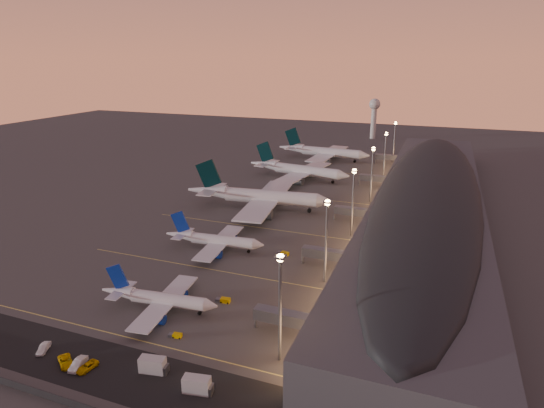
{
  "coord_description": "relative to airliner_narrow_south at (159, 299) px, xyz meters",
  "views": [
    {
      "loc": [
        64.79,
        -120.96,
        64.62
      ],
      "look_at": [
        2.0,
        45.0,
        7.0
      ],
      "focal_mm": 30.0,
      "sensor_mm": 36.0,
      "label": 1
    }
  ],
  "objects": [
    {
      "name": "airliner_wide_mid",
      "position": [
        -6.86,
        144.46,
        1.85
      ],
      "size": [
        60.17,
        55.34,
        19.27
      ],
      "rotation": [
        0.0,
        0.0,
        -0.14
      ],
      "color": "silver",
      "rests_on": "ground"
    },
    {
      "name": "airliner_narrow_south",
      "position": [
        0.0,
        0.0,
        0.0
      ],
      "size": [
        33.7,
        30.28,
        12.03
      ],
      "rotation": [
        0.0,
        0.0,
        0.11
      ],
      "color": "silver",
      "rests_on": "ground"
    },
    {
      "name": "light_masts",
      "position": [
        37.61,
        96.19,
        14.45
      ],
      "size": [
        2.2,
        217.2,
        25.9
      ],
      "color": "slate",
      "rests_on": "ground"
    },
    {
      "name": "service_van_d",
      "position": [
        -0.36,
        -26.72,
        -2.41
      ],
      "size": [
        3.12,
        5.33,
        1.39
      ],
      "primitive_type": "imported",
      "rotation": [
        0.0,
        0.0,
        -0.17
      ],
      "color": "#E6B400",
      "rests_on": "ground"
    },
    {
      "name": "lane_markings",
      "position": [
        1.61,
        71.19,
        -3.1
      ],
      "size": [
        90.0,
        180.36,
        0.0
      ],
      "color": "#D8C659",
      "rests_on": "ground"
    },
    {
      "name": "radar_tower",
      "position": [
        11.61,
        291.19,
        18.76
      ],
      "size": [
        9.0,
        9.0,
        32.5
      ],
      "color": "silver",
      "rests_on": "ground"
    },
    {
      "name": "service_van_c",
      "position": [
        -2.65,
        -26.81,
        -2.22
      ],
      "size": [
        2.95,
        5.66,
        1.78
      ],
      "primitive_type": "imported",
      "rotation": [
        0.0,
        0.0,
        0.21
      ],
      "color": "silver",
      "rests_on": "ground"
    },
    {
      "name": "airliner_narrow_north",
      "position": [
        -4.84,
        41.11,
        0.28
      ],
      "size": [
        36.71,
        32.92,
        13.11
      ],
      "rotation": [
        0.0,
        0.0,
        0.09
      ],
      "color": "silver",
      "rests_on": "ground"
    },
    {
      "name": "service_van_a",
      "position": [
        -14.34,
        -25.08,
        -2.33
      ],
      "size": [
        3.4,
        4.99,
        1.56
      ],
      "primitive_type": "imported",
      "rotation": [
        0.0,
        0.0,
        0.41
      ],
      "color": "silver",
      "rests_on": "ground"
    },
    {
      "name": "baggage_tug_a",
      "position": [
        11.11,
        -9.54,
        -2.66
      ],
      "size": [
        3.46,
        1.78,
        0.99
      ],
      "rotation": [
        0.0,
        0.0,
        0.14
      ],
      "color": "#E6B400",
      "rests_on": "ground"
    },
    {
      "name": "service_van_b",
      "position": [
        -5.88,
        -27.06,
        -2.32
      ],
      "size": [
        6.16,
        5.45,
        1.58
      ],
      "primitive_type": "imported",
      "rotation": [
        0.0,
        0.0,
        0.95
      ],
      "color": "#E6B400",
      "rests_on": "ground"
    },
    {
      "name": "terminal_building",
      "position": [
        63.45,
        103.65,
        5.67
      ],
      "size": [
        56.35,
        255.0,
        17.46
      ],
      "color": "#45454A",
      "rests_on": "ground"
    },
    {
      "name": "airliner_wide_near",
      "position": [
        -7.56,
        88.5,
        2.38
      ],
      "size": [
        66.72,
        61.17,
        21.34
      ],
      "rotation": [
        0.0,
        0.0,
        0.11
      ],
      "color": "silver",
      "rests_on": "ground"
    },
    {
      "name": "airliner_wide_far",
      "position": [
        -6.35,
        197.45,
        2.02
      ],
      "size": [
        62.23,
        56.84,
        19.91
      ],
      "rotation": [
        0.0,
        0.0,
        -0.07
      ],
      "color": "silver",
      "rests_on": "ground"
    },
    {
      "name": "baggage_tug_b",
      "position": [
        14.54,
        9.42,
        -2.56
      ],
      "size": [
        4.18,
        2.09,
        1.2
      ],
      "rotation": [
        0.0,
        0.0,
        0.11
      ],
      "color": "#E6B400",
      "rests_on": "ground"
    },
    {
      "name": "ground",
      "position": [
        1.61,
        31.19,
        -3.11
      ],
      "size": [
        700.0,
        700.0,
        0.0
      ],
      "primitive_type": "plane",
      "color": "#44413E"
    },
    {
      "name": "baggage_tug_c",
      "position": [
        19.63,
        44.91,
        -2.56
      ],
      "size": [
        4.26,
        2.39,
        1.2
      ],
      "rotation": [
        0.0,
        0.0,
        -0.2
      ],
      "color": "#E6B400",
      "rests_on": "ground"
    },
    {
      "name": "service_lane",
      "position": [
        1.61,
        -24.81,
        -3.1
      ],
      "size": [
        260.0,
        16.0,
        0.01
      ],
      "color": "black",
      "rests_on": "ground"
    },
    {
      "name": "catering_truck_b",
      "position": [
        25.72,
        -24.27,
        -1.5
      ],
      "size": [
        6.43,
        3.35,
        3.44
      ],
      "rotation": [
        0.0,
        0.0,
        0.17
      ],
      "color": "silver",
      "rests_on": "ground"
    },
    {
      "name": "catering_truck_a",
      "position": [
        13.75,
        -22.16,
        -1.49
      ],
      "size": [
        6.46,
        3.41,
        3.45
      ],
      "rotation": [
        0.0,
        0.0,
        0.18
      ],
      "color": "silver",
      "rests_on": "ground"
    },
    {
      "name": "fence",
      "position": [
        1.61,
        -36.81,
        -2.11
      ],
      "size": [
        124.0,
        0.12,
        2.0
      ],
      "color": "#2D2D30",
      "rests_on": "ground"
    }
  ]
}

